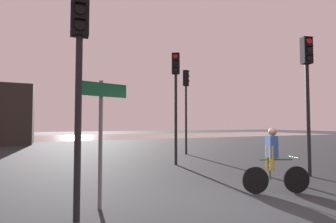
# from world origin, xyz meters

# --- Properties ---
(ground_plane) EXTENTS (120.00, 120.00, 0.00)m
(ground_plane) POSITION_xyz_m (0.00, 0.00, 0.00)
(ground_plane) COLOR black
(water_strip) EXTENTS (80.00, 16.00, 0.01)m
(water_strip) POSITION_xyz_m (0.00, 31.95, 0.00)
(water_strip) COLOR gray
(water_strip) RESTS_ON ground
(traffic_light_far_right) EXTENTS (0.41, 0.42, 4.81)m
(traffic_light_far_right) POSITION_xyz_m (3.44, 8.89, 3.32)
(traffic_light_far_right) COLOR black
(traffic_light_far_right) RESTS_ON ground
(traffic_light_center) EXTENTS (0.40, 0.42, 4.75)m
(traffic_light_center) POSITION_xyz_m (1.18, 5.68, 3.29)
(traffic_light_center) COLOR black
(traffic_light_center) RESTS_ON ground
(traffic_light_near_right) EXTENTS (0.37, 0.39, 4.62)m
(traffic_light_near_right) POSITION_xyz_m (4.07, 1.66, 3.20)
(traffic_light_near_right) COLOR black
(traffic_light_near_right) RESTS_ON ground
(traffic_light_near_left) EXTENTS (0.33, 0.35, 4.22)m
(traffic_light_near_left) POSITION_xyz_m (-3.27, 0.71, 2.94)
(traffic_light_near_left) COLOR black
(traffic_light_near_left) RESTS_ON ground
(direction_sign_post) EXTENTS (1.07, 0.30, 2.60)m
(direction_sign_post) POSITION_xyz_m (-2.78, 1.17, 1.70)
(direction_sign_post) COLOR slate
(direction_sign_post) RESTS_ON ground
(cyclist) EXTENTS (1.62, 0.71, 1.62)m
(cyclist) POSITION_xyz_m (1.33, 0.59, 0.82)
(cyclist) COLOR black
(cyclist) RESTS_ON ground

